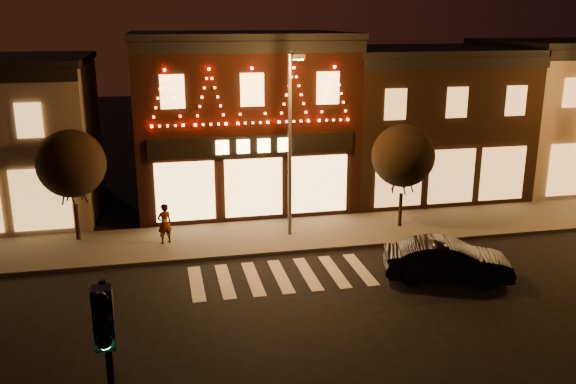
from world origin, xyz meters
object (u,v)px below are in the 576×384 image
object	(u,v)px
traffic_signal_near	(108,361)
streetlamp_mid	(291,131)
pedestrian	(165,224)
dark_sedan	(447,261)

from	to	relation	value
traffic_signal_near	streetlamp_mid	bearing A→B (deg)	65.10
pedestrian	streetlamp_mid	bearing A→B (deg)	155.67
traffic_signal_near	dark_sedan	size ratio (longest dim) A/B	1.06
traffic_signal_near	streetlamp_mid	xyz separation A→B (m)	(6.23, 14.13, 1.14)
streetlamp_mid	dark_sedan	distance (m)	7.87
streetlamp_mid	dark_sedan	bearing A→B (deg)	-49.96
dark_sedan	pedestrian	xyz separation A→B (m)	(-9.62, 5.44, 0.25)
streetlamp_mid	traffic_signal_near	bearing A→B (deg)	-114.52
dark_sedan	traffic_signal_near	bearing A→B (deg)	146.02
streetlamp_mid	pedestrian	world-z (taller)	streetlamp_mid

